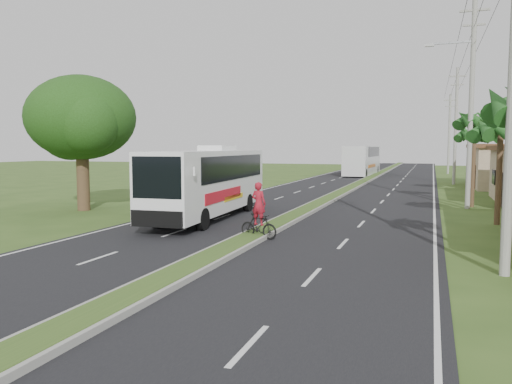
% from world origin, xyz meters
% --- Properties ---
extents(ground, '(180.00, 180.00, 0.00)m').
position_xyz_m(ground, '(0.00, 0.00, 0.00)').
color(ground, '#344E1C').
rests_on(ground, ground).
extents(road_asphalt, '(14.00, 160.00, 0.02)m').
position_xyz_m(road_asphalt, '(0.00, 20.00, 0.01)').
color(road_asphalt, black).
rests_on(road_asphalt, ground).
extents(median_strip, '(1.20, 160.00, 0.18)m').
position_xyz_m(median_strip, '(0.00, 20.00, 0.10)').
color(median_strip, gray).
rests_on(median_strip, ground).
extents(lane_edge_left, '(0.12, 160.00, 0.01)m').
position_xyz_m(lane_edge_left, '(-6.70, 20.00, 0.00)').
color(lane_edge_left, silver).
rests_on(lane_edge_left, ground).
extents(lane_edge_right, '(0.12, 160.00, 0.01)m').
position_xyz_m(lane_edge_right, '(6.70, 20.00, 0.00)').
color(lane_edge_right, silver).
rests_on(lane_edge_right, ground).
extents(palm_verge_b, '(2.40, 2.40, 5.05)m').
position_xyz_m(palm_verge_b, '(9.40, 12.00, 4.36)').
color(palm_verge_b, '#473321').
rests_on(palm_verge_b, ground).
extents(palm_verge_c, '(2.40, 2.40, 5.85)m').
position_xyz_m(palm_verge_c, '(8.80, 19.00, 5.12)').
color(palm_verge_c, '#473321').
rests_on(palm_verge_c, ground).
extents(palm_verge_d, '(2.40, 2.40, 5.25)m').
position_xyz_m(palm_verge_d, '(9.30, 28.00, 4.55)').
color(palm_verge_d, '#473321').
rests_on(palm_verge_d, ground).
extents(shade_tree, '(6.30, 6.00, 7.54)m').
position_xyz_m(shade_tree, '(-12.11, 10.02, 5.03)').
color(shade_tree, '#473321').
rests_on(shade_tree, ground).
extents(utility_pole_b, '(3.20, 0.28, 12.00)m').
position_xyz_m(utility_pole_b, '(8.47, 18.00, 6.26)').
color(utility_pole_b, gray).
rests_on(utility_pole_b, ground).
extents(utility_pole_c, '(1.60, 0.28, 11.00)m').
position_xyz_m(utility_pole_c, '(8.50, 38.00, 5.67)').
color(utility_pole_c, gray).
rests_on(utility_pole_c, ground).
extents(utility_pole_d, '(1.60, 0.28, 10.50)m').
position_xyz_m(utility_pole_d, '(8.50, 58.00, 5.42)').
color(utility_pole_d, gray).
rests_on(utility_pole_d, ground).
extents(coach_bus_main, '(3.00, 11.40, 3.65)m').
position_xyz_m(coach_bus_main, '(-3.96, 9.55, 2.01)').
color(coach_bus_main, white).
rests_on(coach_bus_main, ground).
extents(coach_bus_far, '(3.10, 12.68, 3.67)m').
position_xyz_m(coach_bus_far, '(-1.86, 51.00, 2.08)').
color(coach_bus_far, silver).
rests_on(coach_bus_far, ground).
extents(motorcyclist, '(1.69, 0.84, 2.22)m').
position_xyz_m(motorcyclist, '(0.22, 4.96, 0.81)').
color(motorcyclist, black).
rests_on(motorcyclist, ground).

